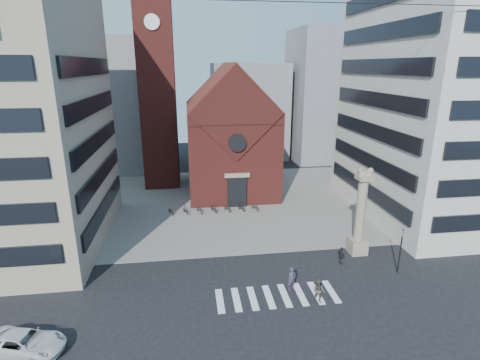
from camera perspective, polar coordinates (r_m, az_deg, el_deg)
name	(u,v)px	position (r m, az deg, el deg)	size (l,w,h in m)	color
ground	(263,276)	(33.72, 3.47, -14.46)	(120.00, 120.00, 0.00)	black
piazza	(235,201)	(50.65, -0.75, -3.23)	(46.00, 30.00, 0.05)	gray
zebra_crossing	(277,296)	(31.37, 5.63, -17.19)	(10.20, 3.20, 0.01)	white
church	(230,135)	(54.34, -1.60, 6.89)	(12.00, 16.65, 18.00)	maroon
campanile	(157,79)	(56.28, -12.54, 14.80)	(5.50, 5.50, 31.20)	maroon
building_right	(452,80)	(50.08, 29.58, 13.10)	(18.00, 22.00, 32.00)	beige
bg_block_left	(105,105)	(69.86, -19.92, 10.68)	(16.00, 14.00, 22.00)	gray
bg_block_mid	(248,111)	(74.58, 1.30, 10.47)	(14.00, 12.00, 18.00)	gray
bg_block_right	(333,96)	(75.68, 14.03, 12.36)	(16.00, 14.00, 24.00)	gray
lion_column	(360,220)	(37.73, 17.80, -5.83)	(1.63, 1.60, 8.68)	gray
traffic_light	(401,249)	(35.96, 23.26, -9.67)	(0.13, 0.16, 4.30)	black
white_car	(24,343)	(29.38, -30.01, -20.71)	(2.36, 5.12, 1.42)	silver
pedestrian_0	(292,279)	(31.80, 7.91, -14.65)	(0.72, 0.47, 1.97)	#383043
pedestrian_1	(319,291)	(30.62, 11.91, -16.25)	(0.96, 0.75, 1.98)	#4D433D
pedestrian_2	(341,256)	(36.36, 15.16, -11.05)	(0.99, 0.41, 1.68)	black
scooter_0	(171,211)	(46.85, -10.44, -4.66)	(0.58, 1.66, 0.87)	black
scooter_1	(185,210)	(46.77, -8.31, -4.52)	(0.45, 1.61, 0.97)	black
scooter_2	(200,209)	(46.80, -6.16, -4.49)	(0.58, 1.66, 0.87)	black
scooter_3	(214,208)	(46.85, -4.03, -4.34)	(0.45, 1.61, 0.97)	black
scooter_4	(228,208)	(47.01, -1.90, -4.29)	(0.58, 1.66, 0.87)	black
scooter_5	(241,207)	(47.19, 0.21, -4.13)	(0.45, 1.61, 0.97)	black
scooter_6	(255,207)	(47.47, 2.30, -4.08)	(0.58, 1.66, 0.87)	black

